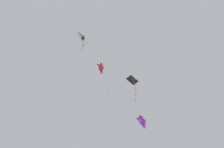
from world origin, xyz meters
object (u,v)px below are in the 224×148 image
at_px(kite_diamond_highest, 132,80).
at_px(kite_fish_far_centre, 142,121).
at_px(kite_fish_upper_right, 101,67).
at_px(kite_delta_mid_left, 82,38).

bearing_deg(kite_diamond_highest, kite_fish_far_centre, -177.08).
distance_m(kite_fish_upper_right, kite_delta_mid_left, 5.01).
xyz_separation_m(kite_fish_upper_right, kite_diamond_highest, (4.09, 0.46, -2.97)).
xyz_separation_m(kite_fish_far_centre, kite_diamond_highest, (-0.26, -1.14, 4.45)).
bearing_deg(kite_fish_far_centre, kite_delta_mid_left, -35.60).
bearing_deg(kite_fish_upper_right, kite_fish_far_centre, 118.73).
bearing_deg(kite_fish_far_centre, kite_diamond_highest, 13.32).
bearing_deg(kite_fish_upper_right, kite_diamond_highest, 104.89).
relative_size(kite_fish_upper_right, kite_fish_far_centre, 1.12).
distance_m(kite_delta_mid_left, kite_fish_far_centre, 13.68).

